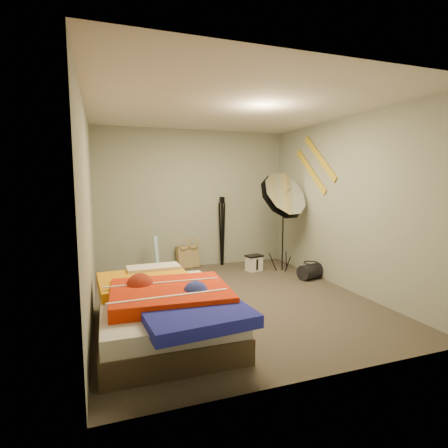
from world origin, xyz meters
name	(u,v)px	position (x,y,z in m)	size (l,w,h in m)	color
floor	(232,299)	(0.00, 0.00, 0.00)	(4.00, 4.00, 0.00)	#4F453B
ceiling	(232,108)	(0.00, 0.00, 2.50)	(4.00, 4.00, 0.00)	silver
wall_back	(194,199)	(0.00, 2.00, 1.25)	(3.50, 3.50, 0.00)	gray
wall_front	(324,226)	(0.00, -2.00, 1.25)	(3.50, 3.50, 0.00)	gray
wall_left	(88,211)	(-1.75, 0.00, 1.25)	(4.00, 4.00, 0.00)	gray
wall_right	(343,204)	(1.75, 0.00, 1.25)	(4.00, 4.00, 0.00)	gray
tote_bag	(188,257)	(-0.15, 1.90, 0.20)	(0.41, 0.12, 0.41)	tan
wrapping_roll	(157,255)	(-0.76, 1.62, 0.33)	(0.08, 0.08, 0.66)	#6AB2E1
camera_case	(254,264)	(0.90, 1.28, 0.13)	(0.26, 0.19, 0.26)	white
duffel_bag	(311,271)	(1.56, 0.50, 0.12)	(0.25, 0.25, 0.40)	black
wall_stripe_upper	(320,158)	(1.73, 0.60, 1.95)	(0.02, 1.10, 0.10)	gold
wall_stripe_lower	(311,171)	(1.73, 0.85, 1.75)	(0.02, 1.10, 0.10)	gold
bed	(164,308)	(-1.03, -0.75, 0.27)	(1.32, 2.02, 0.54)	#4D3B29
photo_umbrella	(281,197)	(1.27, 1.01, 1.31)	(1.00, 0.77, 1.82)	black
camera_tripod	(222,226)	(0.51, 1.88, 0.74)	(0.09, 0.09, 1.29)	black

